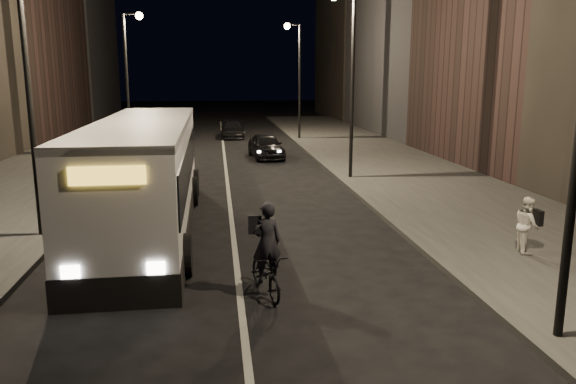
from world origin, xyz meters
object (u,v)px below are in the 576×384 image
object	(u,v)px
streetlight_right_mid	(347,60)
city_bus	(145,171)
streetlight_left_far	(131,64)
cyclist_on_bicycle	(266,264)
pedestrian_woman	(527,225)
streetlight_right_near	(574,37)
car_far	(233,129)
streetlight_right_far	(296,65)
streetlight_left_near	(35,52)
car_near	(266,146)
car_mid	(171,134)

from	to	relation	value
streetlight_right_mid	city_bus	distance (m)	11.32
streetlight_left_far	cyclist_on_bicycle	bearing A→B (deg)	-75.61
city_bus	cyclist_on_bicycle	size ratio (longest dim) A/B	5.94
streetlight_left_far	pedestrian_woman	bearing A→B (deg)	-58.83
streetlight_right_near	car_far	size ratio (longest dim) A/B	1.85
streetlight_right_near	pedestrian_woman	size ratio (longest dim) A/B	5.43
streetlight_right_near	streetlight_right_far	size ratio (longest dim) A/B	1.00
streetlight_left_near	cyclist_on_bicycle	size ratio (longest dim) A/B	3.80
pedestrian_woman	car_near	world-z (taller)	pedestrian_woman
streetlight_right_far	pedestrian_woman	world-z (taller)	streetlight_right_far
city_bus	streetlight_left_near	bearing A→B (deg)	-164.88
streetlight_left_far	car_near	size ratio (longest dim) A/B	1.96
city_bus	pedestrian_woman	xyz separation A→B (m)	(10.23, -4.14, -0.94)
pedestrian_woman	car_mid	world-z (taller)	pedestrian_woman
streetlight_right_mid	streetlight_right_near	bearing A→B (deg)	-90.00
streetlight_right_mid	city_bus	xyz separation A→B (m)	(-7.96, -7.24, -3.51)
pedestrian_woman	car_far	world-z (taller)	pedestrian_woman
cyclist_on_bicycle	streetlight_right_near	bearing A→B (deg)	-44.85
streetlight_right_near	streetlight_left_near	bearing A→B (deg)	143.12
streetlight_right_near	streetlight_right_mid	xyz separation A→B (m)	(0.00, 16.00, 0.00)
streetlight_left_near	city_bus	size ratio (longest dim) A/B	0.64
streetlight_left_near	streetlight_left_far	world-z (taller)	same
city_bus	car_mid	size ratio (longest dim) A/B	2.69
city_bus	cyclist_on_bicycle	distance (m)	6.75
pedestrian_woman	streetlight_left_near	bearing A→B (deg)	86.26
streetlight_right_far	cyclist_on_bicycle	xyz separation A→B (m)	(-4.75, -29.06, -4.65)
cyclist_on_bicycle	car_mid	bearing A→B (deg)	85.49
streetlight_left_far	city_bus	xyz separation A→B (m)	(2.70, -17.24, -3.51)
streetlight_right_near	cyclist_on_bicycle	xyz separation A→B (m)	(-4.75, 2.94, -4.65)
car_near	car_far	distance (m)	10.96
streetlight_left_far	car_far	xyz separation A→B (m)	(6.13, 8.20, -4.72)
streetlight_right_mid	streetlight_right_far	size ratio (longest dim) A/B	1.00
car_mid	car_near	bearing A→B (deg)	123.56
car_far	streetlight_right_near	bearing A→B (deg)	-80.21
streetlight_right_mid	cyclist_on_bicycle	bearing A→B (deg)	-109.98
city_bus	cyclist_on_bicycle	world-z (taller)	city_bus
streetlight_right_mid	car_far	bearing A→B (deg)	103.98
car_near	cyclist_on_bicycle	bearing A→B (deg)	-100.82
cyclist_on_bicycle	car_far	size ratio (longest dim) A/B	0.49
car_near	car_mid	distance (m)	9.10
streetlight_left_far	car_far	bearing A→B (deg)	53.21
streetlight_right_mid	cyclist_on_bicycle	distance (m)	14.65
streetlight_right_far	car_near	xyz separation A→B (m)	(-2.96, -8.65, -4.66)
streetlight_right_mid	pedestrian_woman	distance (m)	12.43
cyclist_on_bicycle	car_far	distance (m)	31.26
streetlight_right_near	cyclist_on_bicycle	bearing A→B (deg)	148.22
car_far	streetlight_left_near	bearing A→B (deg)	-100.93
streetlight_left_far	car_far	distance (m)	11.28
city_bus	car_mid	world-z (taller)	city_bus
streetlight_left_far	streetlight_left_near	bearing A→B (deg)	-90.00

